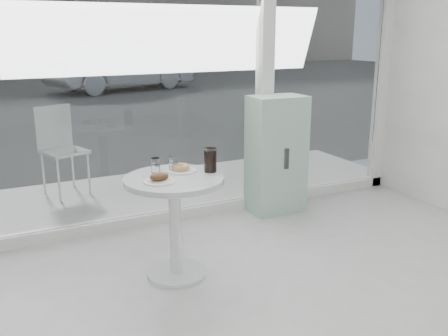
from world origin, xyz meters
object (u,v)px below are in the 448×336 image
plate_fritter (160,178)px  main_table (175,206)px  water_tumbler_a (156,166)px  plate_donut (181,169)px  water_tumbler_b (173,165)px  mint_cabinet (276,155)px  car_silver (121,66)px  cola_glass (210,160)px  patio_chair (60,144)px

plate_fritter → main_table: bearing=28.3°
water_tumbler_a → plate_donut: bearing=-16.5°
water_tumbler_a → water_tumbler_b: 0.13m
mint_cabinet → car_silver: 11.27m
plate_donut → water_tumbler_a: bearing=163.5°
mint_cabinet → cola_glass: 1.45m
patio_chair → water_tumbler_b: bearing=-95.4°
patio_chair → plate_donut: patio_chair is taller
water_tumbler_a → car_silver: bearing=75.9°
water_tumbler_b → patio_chair: bearing=103.0°
mint_cabinet → main_table: bearing=-146.2°
plate_donut → water_tumbler_a: size_ratio=2.04×
plate_fritter → water_tumbler_b: bearing=49.9°
plate_fritter → water_tumbler_b: water_tumbler_b is taller
patio_chair → water_tumbler_a: patio_chair is taller
car_silver → plate_donut: car_silver is taller
main_table → car_silver: (2.90, 12.05, 0.18)m
car_silver → cola_glass: (-2.61, -12.04, 0.12)m
car_silver → cola_glass: bearing=151.3°
main_table → car_silver: size_ratio=0.17×
cola_glass → water_tumbler_a: bearing=157.3°
plate_fritter → plate_donut: plate_fritter is taller
plate_donut → water_tumbler_a: 0.19m
plate_donut → water_tumbler_a: (-0.18, 0.05, 0.03)m
plate_fritter → water_tumbler_b: size_ratio=1.99×
patio_chair → car_silver: size_ratio=0.21×
main_table → cola_glass: cola_glass is taller
water_tumbler_a → cola_glass: cola_glass is taller
mint_cabinet → water_tumbler_b: bearing=-149.8°
mint_cabinet → water_tumbler_b: (-1.37, -0.73, 0.23)m
plate_donut → plate_fritter: bearing=-141.2°
water_tumbler_b → cola_glass: (0.24, -0.14, 0.04)m
water_tumbler_a → cola_glass: size_ratio=0.62×
water_tumbler_b → main_table: bearing=-110.2°
main_table → plate_fritter: bearing=-151.7°
car_silver → plate_donut: bearing=150.3°
car_silver → water_tumbler_b: size_ratio=40.47×
main_table → mint_cabinet: size_ratio=0.66×
plate_fritter → cola_glass: bearing=11.2°
main_table → mint_cabinet: 1.67m
car_silver → cola_glass: car_silver is taller
water_tumbler_b → cola_glass: bearing=-29.8°
patio_chair → plate_donut: (0.54, -2.18, 0.20)m
plate_fritter → water_tumbler_a: 0.25m
water_tumbler_b → plate_fritter: bearing=-130.1°
mint_cabinet → patio_chair: bearing=144.9°
cola_glass → plate_fritter: bearing=-168.8°
patio_chair → water_tumbler_a: size_ratio=8.60×
water_tumbler_a → cola_glass: bearing=-22.7°
water_tumbler_b → car_silver: bearing=76.5°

